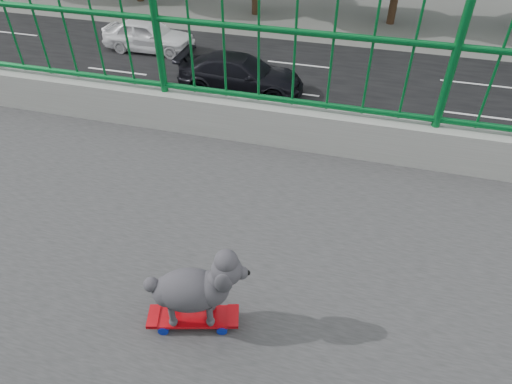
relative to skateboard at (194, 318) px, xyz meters
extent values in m
cube|color=black|center=(-13.32, -2.89, -7.03)|extent=(18.00, 90.00, 0.02)
cube|color=red|center=(0.00, 0.00, 0.01)|extent=(0.24, 0.45, 0.01)
cube|color=#99999E|center=(0.04, -0.13, -0.01)|extent=(0.08, 0.05, 0.02)
cylinder|color=#071DA7|center=(-0.02, -0.15, -0.02)|extent=(0.04, 0.06, 0.05)
sphere|color=yellow|center=(-0.02, -0.15, -0.02)|extent=(0.02, 0.02, 0.02)
cylinder|color=#071DA7|center=(0.09, -0.12, -0.02)|extent=(0.04, 0.06, 0.05)
sphere|color=yellow|center=(0.09, -0.12, -0.02)|extent=(0.02, 0.02, 0.02)
cube|color=#99999E|center=(-0.04, 0.13, -0.01)|extent=(0.08, 0.05, 0.02)
cylinder|color=#071DA7|center=(-0.09, 0.12, -0.02)|extent=(0.04, 0.06, 0.05)
sphere|color=yellow|center=(-0.09, 0.12, -0.02)|extent=(0.02, 0.02, 0.02)
cylinder|color=#071DA7|center=(0.02, 0.15, -0.02)|extent=(0.04, 0.06, 0.05)
sphere|color=yellow|center=(0.02, 0.15, -0.02)|extent=(0.02, 0.02, 0.02)
ellipsoid|color=#2A282D|center=(0.00, 0.00, 0.21)|extent=(0.27, 0.35, 0.21)
sphere|color=#2A282D|center=(-0.05, 0.17, 0.34)|extent=(0.14, 0.14, 0.14)
sphere|color=black|center=(-0.07, 0.26, 0.32)|extent=(0.02, 0.02, 0.02)
sphere|color=#2A282D|center=(0.05, -0.16, 0.25)|extent=(0.07, 0.07, 0.07)
cylinder|color=#2A282D|center=(-0.07, 0.07, 0.08)|extent=(0.03, 0.03, 0.13)
cylinder|color=#2A282D|center=(0.02, 0.10, 0.08)|extent=(0.03, 0.03, 0.13)
cylinder|color=#2A282D|center=(-0.02, -0.10, 0.08)|extent=(0.03, 0.03, 0.13)
cylinder|color=#2A282D|center=(0.07, -0.07, 0.08)|extent=(0.03, 0.03, 0.13)
imported|color=black|center=(-6.32, -7.36, -6.37)|extent=(1.60, 3.97, 1.35)
imported|color=black|center=(-9.52, 4.38, -6.32)|extent=(1.52, 4.37, 1.44)
imported|color=black|center=(-15.92, -4.73, -6.27)|extent=(2.17, 5.33, 1.55)
imported|color=white|center=(-19.12, -10.51, -6.27)|extent=(1.84, 4.56, 1.56)
camera|label=1|loc=(1.19, 0.64, 1.84)|focal=31.78mm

